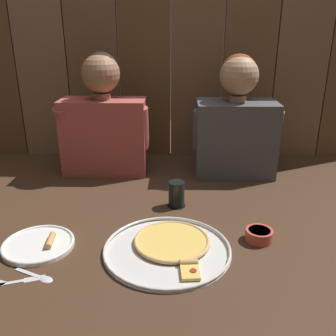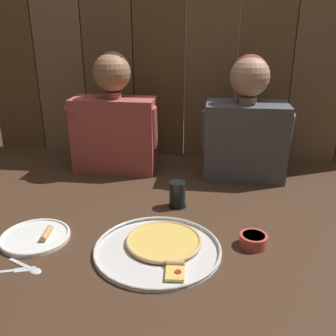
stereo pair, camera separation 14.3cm
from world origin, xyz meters
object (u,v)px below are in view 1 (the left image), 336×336
at_px(dinner_plate, 39,244).
at_px(drinking_glass, 176,194).
at_px(pizza_tray, 169,246).
at_px(diner_left, 104,120).
at_px(dipping_bowl, 259,235).
at_px(diner_right, 236,123).

height_order(dinner_plate, drinking_glass, drinking_glass).
relative_size(pizza_tray, drinking_glass, 3.93).
bearing_deg(diner_left, drinking_glass, -46.69).
bearing_deg(dipping_bowl, drinking_glass, 137.99).
bearing_deg(dinner_plate, pizza_tray, -0.43).
relative_size(drinking_glass, diner_right, 0.19).
bearing_deg(dipping_bowl, diner_right, 90.11).
bearing_deg(dinner_plate, drinking_glass, 34.12).
bearing_deg(dipping_bowl, pizza_tray, -169.05).
bearing_deg(dinner_plate, diner_right, 42.76).
bearing_deg(drinking_glass, diner_right, 53.01).
xyz_separation_m(pizza_tray, diner_right, (0.31, 0.69, 0.25)).
distance_m(dipping_bowl, diner_left, 0.93).
xyz_separation_m(drinking_glass, diner_right, (0.28, 0.38, 0.20)).
bearing_deg(diner_right, dipping_bowl, -89.89).
bearing_deg(dinner_plate, dipping_bowl, 4.32).
distance_m(dinner_plate, diner_left, 0.74).
height_order(pizza_tray, drinking_glass, drinking_glass).
relative_size(drinking_glass, diner_left, 0.18).
distance_m(dinner_plate, diner_right, 1.05).
height_order(dipping_bowl, diner_right, diner_right).
xyz_separation_m(pizza_tray, dipping_bowl, (0.31, 0.06, 0.01)).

